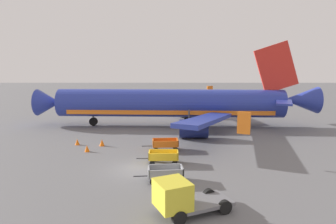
{
  "coord_description": "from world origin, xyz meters",
  "views": [
    {
      "loc": [
        2.4,
        -23.18,
        8.4
      ],
      "look_at": [
        2.45,
        11.53,
        2.8
      ],
      "focal_mm": 32.21,
      "sensor_mm": 36.0,
      "label": 1
    }
  ],
  "objects": [
    {
      "name": "baggage_cart_nearest",
      "position": [
        2.21,
        -2.5,
        0.6
      ],
      "size": [
        3.6,
        1.63,
        1.07
      ],
      "color": "gray",
      "rests_on": "ground"
    },
    {
      "name": "traffic_cone_near_plane",
      "position": [
        -4.41,
        6.93,
        0.35
      ],
      "size": [
        0.54,
        0.54,
        0.71
      ],
      "primitive_type": "cone",
      "color": "orange",
      "rests_on": "ground"
    },
    {
      "name": "baggage_cart_third_in_row",
      "position": [
        2.13,
        5.4,
        0.6
      ],
      "size": [
        3.59,
        1.58,
        1.07
      ],
      "color": "orange",
      "rests_on": "ground"
    },
    {
      "name": "traffic_cone_by_carts",
      "position": [
        -7.07,
        7.33,
        0.31
      ],
      "size": [
        0.48,
        0.48,
        0.63
      ],
      "primitive_type": "cone",
      "color": "orange",
      "rests_on": "ground"
    },
    {
      "name": "baggage_cart_second_in_row",
      "position": [
        2.01,
        1.39,
        0.6
      ],
      "size": [
        3.55,
        1.41,
        1.07
      ],
      "color": "gold",
      "rests_on": "ground"
    },
    {
      "name": "airplane",
      "position": [
        3.7,
        16.85,
        3.05
      ],
      "size": [
        37.61,
        30.27,
        11.34
      ],
      "color": "#28389E",
      "rests_on": "ground"
    },
    {
      "name": "ground_plane",
      "position": [
        0.0,
        0.0,
        0.0
      ],
      "size": [
        220.0,
        220.0,
        0.0
      ],
      "primitive_type": "plane",
      "color": "slate"
    },
    {
      "name": "service_truck_beside_carts",
      "position": [
        3.09,
        -7.49,
        1.1
      ],
      "size": [
        4.77,
        3.53,
        2.1
      ],
      "color": "slate",
      "rests_on": "ground"
    },
    {
      "name": "traffic_cone_mid_apron",
      "position": [
        -5.4,
        4.86,
        0.32
      ],
      "size": [
        0.49,
        0.49,
        0.65
      ],
      "primitive_type": "cone",
      "color": "orange",
      "rests_on": "ground"
    }
  ]
}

